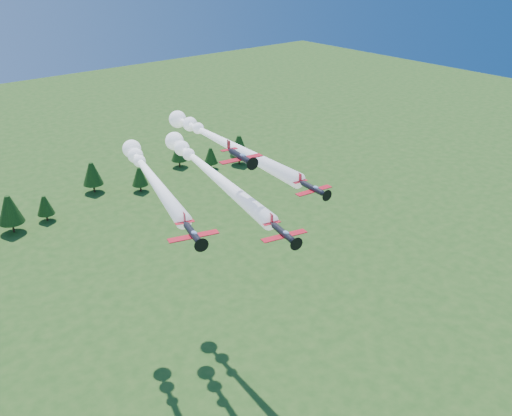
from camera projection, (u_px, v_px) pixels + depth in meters
plane_lead at (206, 168)px, 101.61m from camera, size 14.80×48.66×3.70m
plane_left at (148, 173)px, 102.23m from camera, size 16.40×44.11×3.70m
plane_right at (219, 140)px, 109.06m from camera, size 9.44×50.42×3.70m
plane_slot at (240, 156)px, 86.62m from camera, size 7.21×7.86×2.52m
treeline at (11, 204)px, 171.23m from camera, size 160.87×21.08×11.70m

